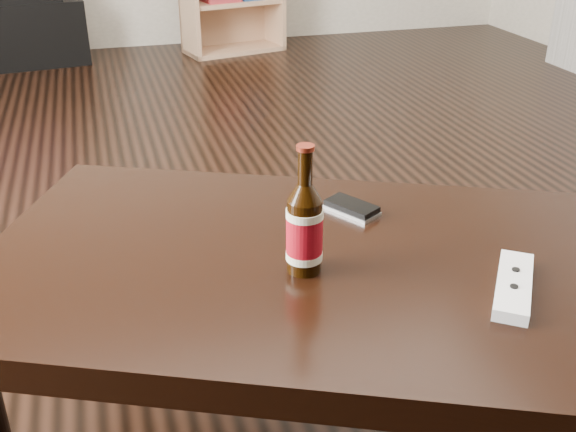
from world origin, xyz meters
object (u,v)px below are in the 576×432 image
object	(u,v)px
phone	(352,208)
beer_bottle	(304,228)
tv_stand	(2,33)
coffee_table	(311,284)
remote	(514,286)

from	to	relation	value
phone	beer_bottle	bearing A→B (deg)	-161.45
tv_stand	coffee_table	size ratio (longest dim) A/B	0.70
remote	coffee_table	bearing A→B (deg)	-179.32
remote	phone	bearing A→B (deg)	149.07
coffee_table	phone	xyz separation A→B (m)	(0.14, 0.15, 0.07)
tv_stand	beer_bottle	world-z (taller)	beer_bottle
phone	remote	bearing A→B (deg)	-97.71
beer_bottle	remote	distance (m)	0.37
tv_stand	beer_bottle	size ratio (longest dim) A/B	4.18
coffee_table	beer_bottle	world-z (taller)	beer_bottle
phone	coffee_table	bearing A→B (deg)	-163.05
phone	remote	xyz separation A→B (m)	(0.16, -0.36, 0.00)
tv_stand	beer_bottle	bearing A→B (deg)	-84.25
coffee_table	phone	distance (m)	0.22
tv_stand	remote	world-z (taller)	remote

